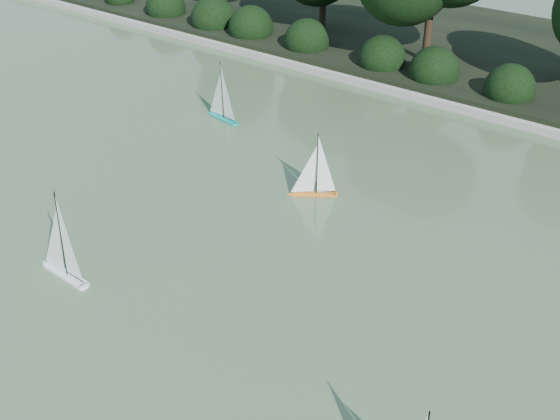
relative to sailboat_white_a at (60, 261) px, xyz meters
The scene contains 6 objects.
ground 2.97m from the sailboat_white_a, 16.21° to the left, with size 80.00×80.00×0.00m, color #35492B.
pond_coping 10.23m from the sailboat_white_a, 73.85° to the left, with size 40.00×0.35×0.18m, color gray.
shrub_hedge 11.10m from the sailboat_white_a, 75.14° to the left, with size 29.10×1.10×1.10m.
sailboat_white_a is the anchor object (origin of this frame).
sailboat_orange 4.64m from the sailboat_white_a, 71.12° to the left, with size 0.85×0.69×1.34m.
sailboat_teal 6.40m from the sailboat_white_a, 110.42° to the left, with size 1.08×0.33×1.47m.
Camera 1 is at (5.29, -5.60, 6.35)m, focal length 45.00 mm.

